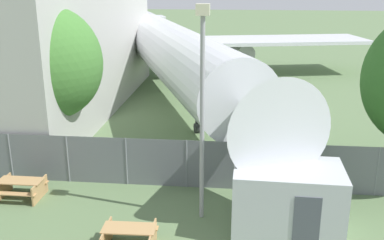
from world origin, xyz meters
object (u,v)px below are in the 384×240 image
Objects in this scene: airplane at (156,41)px; tree_left_of_cabin at (51,64)px; picnic_bench_near_cabin at (129,235)px; picnic_bench_open_grass at (21,187)px; portable_cabin at (287,200)px.

airplane is 6.26× the size of tree_left_of_cabin.
picnic_bench_near_cabin is 1.01× the size of picnic_bench_open_grass.
picnic_bench_near_cabin is at bearing -54.96° from tree_left_of_cabin.
tree_left_of_cabin reaches higher than picnic_bench_open_grass.
airplane is at bearing 85.24° from picnic_bench_open_grass.
tree_left_of_cabin is (-0.36, 4.79, 4.06)m from picnic_bench_open_grass.
picnic_bench_near_cabin is 0.24× the size of tree_left_of_cabin.
picnic_bench_open_grass is at bearing -25.04° from airplane.
tree_left_of_cabin is (-2.10, -16.05, 1.03)m from airplane.
airplane is 25.84× the size of picnic_bench_near_cabin.
picnic_bench_near_cabin is (3.39, -23.88, -3.03)m from airplane.
portable_cabin is (8.50, -22.32, -2.30)m from airplane.
portable_cabin is at bearing 0.58° from airplane.
portable_cabin is at bearing -8.15° from picnic_bench_open_grass.
tree_left_of_cabin is (-10.60, 6.26, 3.34)m from portable_cabin.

